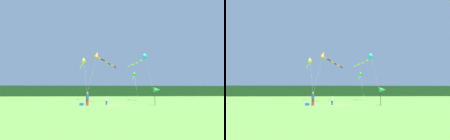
# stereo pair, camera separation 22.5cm
# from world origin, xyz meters

# --- Properties ---
(ground_plane) EXTENTS (120.00, 120.00, 0.00)m
(ground_plane) POSITION_xyz_m (0.00, 0.00, 0.00)
(ground_plane) COLOR #5B9338
(distant_treeline) EXTENTS (108.00, 2.71, 4.43)m
(distant_treeline) POSITION_xyz_m (0.00, 45.00, 2.22)
(distant_treeline) COLOR #193D19
(distant_treeline) RESTS_ON ground
(person_adult) EXTENTS (0.39, 0.39, 1.78)m
(person_adult) POSITION_xyz_m (-3.75, -1.55, 0.99)
(person_adult) COLOR #B23338
(person_adult) RESTS_ON ground
(person_child) EXTENTS (0.26, 0.26, 1.19)m
(person_child) POSITION_xyz_m (-1.14, -0.60, 0.66)
(person_child) COLOR #334C8C
(person_child) RESTS_ON ground
(cooler_box) EXTENTS (0.55, 0.34, 0.33)m
(cooler_box) POSITION_xyz_m (-4.54, -1.33, 0.16)
(cooler_box) COLOR #1959B2
(cooler_box) RESTS_ON ground
(banner_flag_pole) EXTENTS (0.90, 0.70, 2.59)m
(banner_flag_pole) POSITION_xyz_m (5.78, -1.90, 2.10)
(banner_flag_pole) COLOR black
(banner_flag_pole) RESTS_ON ground
(kite_green) EXTENTS (0.87, 7.99, 6.69)m
(kite_green) POSITION_xyz_m (5.44, 12.63, 5.88)
(kite_green) COLOR #B2B2B2
(kite_green) RESTS_ON ground
(kite_cyan) EXTENTS (4.31, 5.71, 9.46)m
(kite_cyan) POSITION_xyz_m (6.29, 7.28, 8.64)
(kite_cyan) COLOR #B2B2B2
(kite_cyan) RESTS_ON ground
(kite_yellow) EXTENTS (2.95, 8.25, 9.81)m
(kite_yellow) POSITION_xyz_m (-6.23, 12.47, 8.96)
(kite_yellow) COLOR #B2B2B2
(kite_yellow) RESTS_ON ground
(kite_orange) EXTENTS (6.00, 7.05, 9.60)m
(kite_orange) POSITION_xyz_m (-2.39, 6.93, 8.64)
(kite_orange) COLOR #B2B2B2
(kite_orange) RESTS_ON ground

